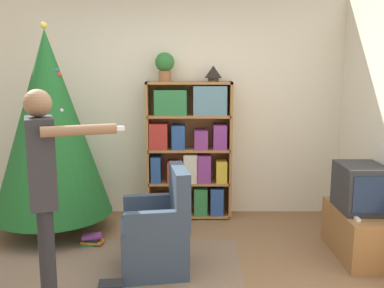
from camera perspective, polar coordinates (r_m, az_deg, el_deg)
wall_back at (r=5.19m, az=-3.51°, el=4.94°), size 8.00×0.10×2.60m
bookshelf at (r=5.02m, az=-0.56°, el=-0.87°), size 0.99×0.30×1.61m
tv_stand at (r=4.42m, az=20.95°, el=-10.94°), size 0.41×0.89×0.45m
television at (r=4.28m, az=21.33°, el=-5.41°), size 0.39×0.50×0.43m
game_remote at (r=4.07m, az=20.88°, el=-9.22°), size 0.04×0.12×0.02m
christmas_tree at (r=4.71m, az=-18.66°, el=2.48°), size 1.23×1.23×2.22m
armchair at (r=3.83m, az=-4.72°, el=-12.01°), size 0.65×0.64×0.92m
standing_person at (r=3.12m, az=-19.32°, el=-5.27°), size 0.72×0.44×1.62m
potted_plant at (r=4.95m, az=-3.86°, el=10.50°), size 0.22×0.22×0.33m
table_lamp at (r=4.95m, az=2.65°, el=9.49°), size 0.20×0.20×0.18m
book_pile_near_tree at (r=4.54m, az=-13.36°, el=-12.35°), size 0.24×0.19×0.11m
book_pile_by_chair at (r=3.63m, az=-11.04°, el=-18.31°), size 0.20×0.17×0.09m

